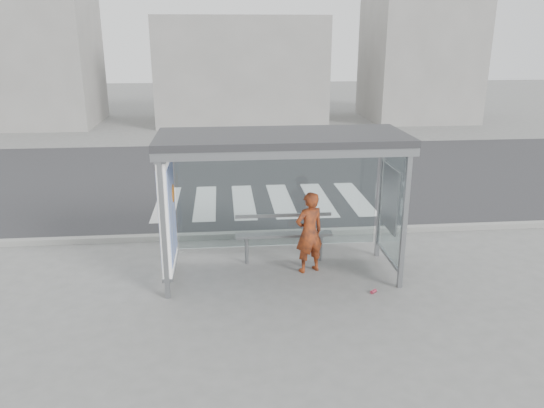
{
  "coord_description": "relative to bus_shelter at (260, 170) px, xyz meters",
  "views": [
    {
      "loc": [
        -1.02,
        -8.83,
        4.25
      ],
      "look_at": [
        -0.16,
        0.2,
        1.31
      ],
      "focal_mm": 35.0,
      "sensor_mm": 36.0,
      "label": 1
    }
  ],
  "objects": [
    {
      "name": "bus_shelter",
      "position": [
        0.0,
        0.0,
        0.0
      ],
      "size": [
        4.25,
        1.65,
        2.62
      ],
      "color": "gray",
      "rests_on": "ground"
    },
    {
      "name": "building_left",
      "position": [
        -9.63,
        17.94,
        1.02
      ],
      "size": [
        6.0,
        5.0,
        6.0
      ],
      "primitive_type": "cube",
      "color": "gray",
      "rests_on": "ground"
    },
    {
      "name": "building_center",
      "position": [
        0.37,
        17.94,
        0.52
      ],
      "size": [
        8.0,
        5.0,
        5.0
      ],
      "primitive_type": "cube",
      "color": "gray",
      "rests_on": "ground"
    },
    {
      "name": "crosswalk",
      "position": [
        0.37,
        4.44,
        -1.98
      ],
      "size": [
        5.55,
        3.0,
        0.0
      ],
      "color": "silver",
      "rests_on": "ground"
    },
    {
      "name": "building_right",
      "position": [
        9.37,
        17.94,
        1.52
      ],
      "size": [
        5.0,
        5.0,
        7.0
      ],
      "primitive_type": "cube",
      "color": "gray",
      "rests_on": "ground"
    },
    {
      "name": "curb",
      "position": [
        0.37,
        1.89,
        -1.92
      ],
      "size": [
        30.0,
        0.18,
        0.12
      ],
      "primitive_type": "cube",
      "color": "gray",
      "rests_on": "ground"
    },
    {
      "name": "bench",
      "position": [
        0.48,
        0.52,
        -1.42
      ],
      "size": [
        1.85,
        0.23,
        0.95
      ],
      "color": "slate",
      "rests_on": "ground"
    },
    {
      "name": "road",
      "position": [
        0.37,
        6.94,
        -1.98
      ],
      "size": [
        30.0,
        10.0,
        0.01
      ],
      "primitive_type": "cube",
      "color": "#2C2C2F",
      "rests_on": "ground"
    },
    {
      "name": "soda_can",
      "position": [
        1.86,
        -0.93,
        -1.95
      ],
      "size": [
        0.13,
        0.12,
        0.06
      ],
      "primitive_type": "cylinder",
      "rotation": [
        0.0,
        1.57,
        0.65
      ],
      "color": "#E74361",
      "rests_on": "ground"
    },
    {
      "name": "person",
      "position": [
        0.89,
        0.06,
        -1.21
      ],
      "size": [
        0.66,
        0.54,
        1.54
      ],
      "primitive_type": "imported",
      "rotation": [
        0.0,
        0.0,
        3.51
      ],
      "color": "orange",
      "rests_on": "ground"
    },
    {
      "name": "ground",
      "position": [
        0.37,
        -0.06,
        -1.98
      ],
      "size": [
        80.0,
        80.0,
        0.0
      ],
      "primitive_type": "plane",
      "color": "slate",
      "rests_on": "ground"
    }
  ]
}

